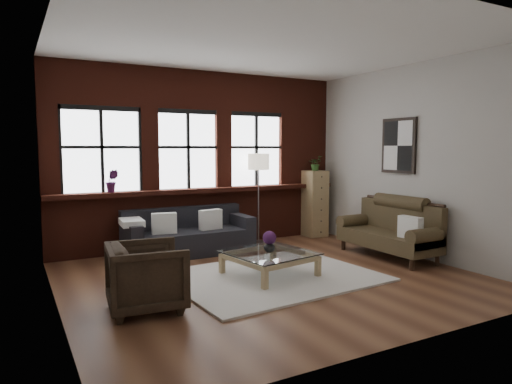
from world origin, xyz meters
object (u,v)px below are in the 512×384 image
coffee_table (269,264)px  vase (269,246)px  dark_sofa (189,231)px  floor_lamp (258,195)px  vintage_settee (388,228)px  armchair (147,277)px  drawer_chest (315,203)px

coffee_table → vase: 0.26m
dark_sofa → floor_lamp: 1.59m
dark_sofa → coffee_table: (0.51, -1.86, -0.22)m
vintage_settee → armchair: bearing=-172.6°
armchair → floor_lamp: floor_lamp is taller
coffee_table → dark_sofa: bearing=105.4°
vintage_settee → dark_sofa: bearing=147.1°
vintage_settee → vase: 2.29m
drawer_chest → vase: bearing=-137.4°
drawer_chest → floor_lamp: (-1.36, -0.07, 0.25)m
dark_sofa → coffee_table: size_ratio=2.00×
drawer_chest → floor_lamp: 1.39m
drawer_chest → vintage_settee: bearing=-91.2°
coffee_table → drawer_chest: 3.21m
vase → floor_lamp: floor_lamp is taller
dark_sofa → vase: dark_sofa is taller
vase → armchair: bearing=-165.2°
dark_sofa → coffee_table: bearing=-74.6°
floor_lamp → vase: bearing=-115.0°
armchair → coffee_table: armchair is taller
dark_sofa → vintage_settee: 3.34m
vase → floor_lamp: 2.34m
dark_sofa → vintage_settee: size_ratio=1.19×
armchair → coffee_table: (1.88, 0.50, -0.21)m
drawer_chest → floor_lamp: size_ratio=0.73×
floor_lamp → drawer_chest: bearing=3.0°
vintage_settee → armchair: size_ratio=2.17×
coffee_table → vase: vase is taller
armchair → vase: bearing=-68.8°
drawer_chest → floor_lamp: floor_lamp is taller
armchair → drawer_chest: size_ratio=0.62×
armchair → vase: 1.94m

